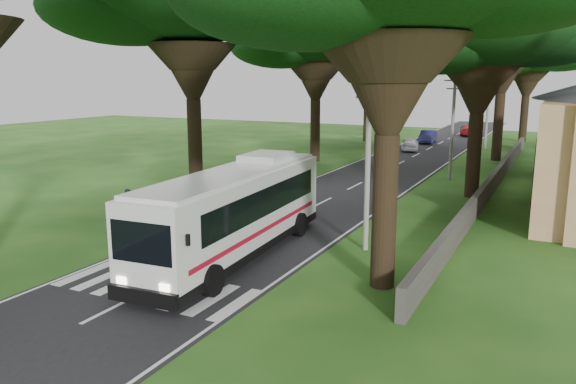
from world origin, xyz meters
The scene contains 17 objects.
ground centered at (0.00, 0.00, 0.00)m, with size 140.00×140.00×0.00m, color #1D4C15.
road centered at (0.00, 25.00, 0.01)m, with size 8.00×120.00×0.04m, color black.
crosswalk centered at (0.00, -2.00, 0.00)m, with size 8.00×3.00×0.01m, color silver.
property_wall centered at (9.00, 24.00, 0.60)m, with size 0.35×50.00×1.20m, color #383533.
pole_near centered at (5.50, 6.00, 4.18)m, with size 1.60×0.24×8.00m.
pole_mid centered at (5.50, 26.00, 4.18)m, with size 1.60×0.24×8.00m.
pole_far centered at (5.50, 46.00, 4.18)m, with size 1.60×0.24×8.00m.
tree_l_midb centered at (-7.50, 30.00, 11.29)m, with size 13.10×13.10×14.24m.
tree_l_far centered at (-8.50, 48.00, 12.82)m, with size 15.09×15.09×16.15m.
tree_r_mida centered at (8.00, 20.00, 10.68)m, with size 12.99×12.99×13.59m.
tree_r_midb centered at (7.50, 38.00, 12.48)m, with size 13.40×13.40×15.51m.
tree_r_far centered at (8.50, 56.00, 10.80)m, with size 13.51×13.51×13.80m.
coach_bus centered at (0.80, 2.59, 2.04)m, with size 3.62×13.02×3.80m.
distant_car_a centered at (-1.37, 40.96, 0.74)m, with size 1.67×4.14×1.41m, color silver.
distant_car_b centered at (-1.37, 49.08, 0.77)m, with size 1.57×4.50×1.48m, color navy.
distant_car_c centered at (1.62, 59.91, 0.79)m, with size 2.13×5.23×1.52m, color maroon.
pedestrian centered at (-7.49, 5.14, 0.90)m, with size 0.66×0.43×1.80m, color black.
Camera 1 is at (13.15, -17.33, 7.65)m, focal length 35.00 mm.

